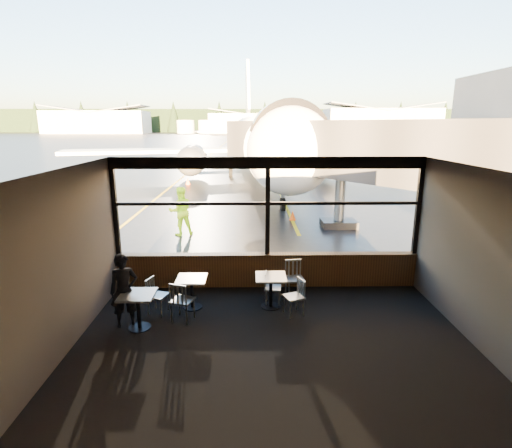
{
  "coord_description": "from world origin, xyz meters",
  "views": [
    {
      "loc": [
        -0.48,
        -10.15,
        4.3
      ],
      "look_at": [
        -0.28,
        1.0,
        1.5
      ],
      "focal_mm": 28.0,
      "sensor_mm": 36.0,
      "label": 1
    }
  ],
  "objects_px": {
    "airliner": "(260,105)",
    "cafe_table_mid": "(192,293)",
    "jet_bridge": "(352,175)",
    "ground_crew": "(181,211)",
    "chair_near_e": "(294,297)",
    "chair_near_n": "(295,279)",
    "cafe_table_near": "(271,292)",
    "cone_wing": "(188,181)",
    "chair_mid_s": "(183,301)",
    "passenger": "(124,291)",
    "cafe_table_left": "(139,311)",
    "chair_mid_w": "(158,296)",
    "cone_nose": "(293,216)",
    "chair_near_w": "(273,288)"
  },
  "relations": [
    {
      "from": "cafe_table_near",
      "to": "cone_wing",
      "type": "height_order",
      "value": "cafe_table_near"
    },
    {
      "from": "ground_crew",
      "to": "cafe_table_near",
      "type": "bearing_deg",
      "value": 95.23
    },
    {
      "from": "chair_near_e",
      "to": "ground_crew",
      "type": "xyz_separation_m",
      "value": [
        -3.73,
        6.96,
        0.53
      ]
    },
    {
      "from": "chair_near_e",
      "to": "chair_near_n",
      "type": "distance_m",
      "value": 0.98
    },
    {
      "from": "chair_mid_w",
      "to": "ground_crew",
      "type": "relative_size",
      "value": 0.44
    },
    {
      "from": "chair_near_w",
      "to": "passenger",
      "type": "xyz_separation_m",
      "value": [
        -3.27,
        -1.04,
        0.41
      ]
    },
    {
      "from": "chair_mid_w",
      "to": "cone_wing",
      "type": "xyz_separation_m",
      "value": [
        -2.33,
        20.43,
        -0.18
      ]
    },
    {
      "from": "airliner",
      "to": "chair_mid_w",
      "type": "xyz_separation_m",
      "value": [
        -3.05,
        -23.85,
        -5.29
      ]
    },
    {
      "from": "airliner",
      "to": "ground_crew",
      "type": "distance_m",
      "value": 18.04
    },
    {
      "from": "cafe_table_left",
      "to": "chair_near_w",
      "type": "distance_m",
      "value": 3.18
    },
    {
      "from": "cafe_table_near",
      "to": "cone_nose",
      "type": "height_order",
      "value": "cafe_table_near"
    },
    {
      "from": "ground_crew",
      "to": "chair_mid_w",
      "type": "bearing_deg",
      "value": 73.94
    },
    {
      "from": "airliner",
      "to": "cone_wing",
      "type": "height_order",
      "value": "airliner"
    },
    {
      "from": "ground_crew",
      "to": "cone_nose",
      "type": "bearing_deg",
      "value": -173.95
    },
    {
      "from": "cafe_table_left",
      "to": "passenger",
      "type": "xyz_separation_m",
      "value": [
        -0.32,
        0.14,
        0.41
      ]
    },
    {
      "from": "cafe_table_near",
      "to": "chair_mid_w",
      "type": "distance_m",
      "value": 2.66
    },
    {
      "from": "airliner",
      "to": "jet_bridge",
      "type": "distance_m",
      "value": 17.43
    },
    {
      "from": "chair_mid_s",
      "to": "chair_near_e",
      "type": "bearing_deg",
      "value": 24.06
    },
    {
      "from": "cafe_table_mid",
      "to": "cone_wing",
      "type": "distance_m",
      "value": 20.42
    },
    {
      "from": "cafe_table_mid",
      "to": "chair_near_e",
      "type": "distance_m",
      "value": 2.42
    },
    {
      "from": "chair_near_e",
      "to": "cone_wing",
      "type": "distance_m",
      "value": 21.29
    },
    {
      "from": "cafe_table_left",
      "to": "chair_near_e",
      "type": "relative_size",
      "value": 0.94
    },
    {
      "from": "cafe_table_near",
      "to": "chair_near_w",
      "type": "height_order",
      "value": "chair_near_w"
    },
    {
      "from": "cafe_table_near",
      "to": "cone_nose",
      "type": "relative_size",
      "value": 1.82
    },
    {
      "from": "chair_mid_w",
      "to": "passenger",
      "type": "distance_m",
      "value": 0.9
    },
    {
      "from": "chair_mid_w",
      "to": "cafe_table_mid",
      "type": "bearing_deg",
      "value": 125.05
    },
    {
      "from": "airliner",
      "to": "chair_near_n",
      "type": "xyz_separation_m",
      "value": [
        0.23,
        -23.01,
        -5.24
      ]
    },
    {
      "from": "airliner",
      "to": "cafe_table_mid",
      "type": "relative_size",
      "value": 49.02
    },
    {
      "from": "ground_crew",
      "to": "chair_near_w",
      "type": "bearing_deg",
      "value": 96.36
    },
    {
      "from": "jet_bridge",
      "to": "cafe_table_left",
      "type": "bearing_deg",
      "value": -129.75
    },
    {
      "from": "cafe_table_left",
      "to": "passenger",
      "type": "relative_size",
      "value": 0.49
    },
    {
      "from": "chair_mid_s",
      "to": "passenger",
      "type": "xyz_separation_m",
      "value": [
        -1.21,
        -0.21,
        0.34
      ]
    },
    {
      "from": "passenger",
      "to": "cone_wing",
      "type": "relative_size",
      "value": 3.33
    },
    {
      "from": "airliner",
      "to": "cafe_table_left",
      "type": "bearing_deg",
      "value": -101.34
    },
    {
      "from": "cafe_table_mid",
      "to": "cone_wing",
      "type": "bearing_deg",
      "value": 98.7
    },
    {
      "from": "cafe_table_near",
      "to": "chair_near_w",
      "type": "distance_m",
      "value": 0.2
    },
    {
      "from": "cafe_table_near",
      "to": "cone_wing",
      "type": "bearing_deg",
      "value": 103.84
    },
    {
      "from": "cafe_table_mid",
      "to": "chair_mid_s",
      "type": "bearing_deg",
      "value": -100.88
    },
    {
      "from": "chair_near_n",
      "to": "passenger",
      "type": "distance_m",
      "value": 4.11
    },
    {
      "from": "airliner",
      "to": "jet_bridge",
      "type": "xyz_separation_m",
      "value": [
        3.16,
        -16.81,
        -3.35
      ]
    },
    {
      "from": "cafe_table_mid",
      "to": "passenger",
      "type": "relative_size",
      "value": 0.47
    },
    {
      "from": "airliner",
      "to": "cafe_table_mid",
      "type": "bearing_deg",
      "value": -99.23
    },
    {
      "from": "cone_nose",
      "to": "chair_near_n",
      "type": "bearing_deg",
      "value": -95.78
    },
    {
      "from": "chair_near_e",
      "to": "passenger",
      "type": "distance_m",
      "value": 3.77
    },
    {
      "from": "cafe_table_mid",
      "to": "chair_near_w",
      "type": "distance_m",
      "value": 1.96
    },
    {
      "from": "cafe_table_mid",
      "to": "chair_near_n",
      "type": "bearing_deg",
      "value": 13.26
    },
    {
      "from": "chair_near_e",
      "to": "chair_mid_s",
      "type": "relative_size",
      "value": 0.9
    },
    {
      "from": "passenger",
      "to": "cone_nose",
      "type": "height_order",
      "value": "passenger"
    },
    {
      "from": "ground_crew",
      "to": "cone_wing",
      "type": "height_order",
      "value": "ground_crew"
    },
    {
      "from": "jet_bridge",
      "to": "ground_crew",
      "type": "xyz_separation_m",
      "value": [
        -6.79,
        -0.21,
        -1.4
      ]
    }
  ]
}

